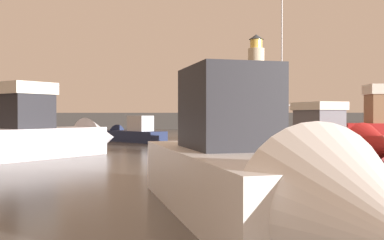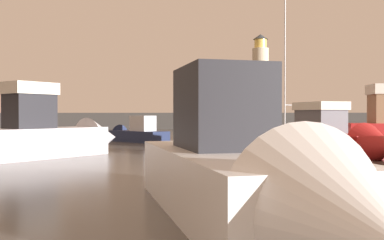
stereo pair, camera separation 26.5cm
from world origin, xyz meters
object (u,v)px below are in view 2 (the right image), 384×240
Objects in this scene: lighthouse at (260,76)px; motorboat_4 at (58,135)px; motorboat_6 at (254,177)px; sailboat_moored at (289,132)px; motorboat_2 at (131,134)px; motorboat_5 at (341,138)px.

lighthouse is 45.64m from motorboat_4.
lighthouse is at bearing 86.22° from motorboat_6.
lighthouse is 57.43m from motorboat_6.
motorboat_2 is at bearing -155.19° from sailboat_moored.
motorboat_5 is at bearing 70.91° from motorboat_6.
lighthouse reaches higher than motorboat_5.
motorboat_5 is at bearing 5.59° from motorboat_4.
motorboat_4 is (-1.07, -11.96, 0.46)m from motorboat_2.
motorboat_4 is 14.65m from motorboat_5.
sailboat_moored is (4.65, 31.64, -0.40)m from motorboat_6.
motorboat_6 is 0.79× the size of sailboat_moored.
motorboat_6 is at bearing -55.68° from motorboat_4.
lighthouse is 34.24m from motorboat_2.
lighthouse reaches higher than motorboat_4.
lighthouse is 26.31m from sailboat_moored.
motorboat_2 is 12.02m from motorboat_4.
motorboat_4 reaches higher than motorboat_6.
motorboat_6 is (8.28, -25.66, 0.33)m from motorboat_2.
motorboat_4 is at bearing -127.96° from sailboat_moored.
motorboat_4 is 0.68× the size of sailboat_moored.
motorboat_5 is at bearing -87.97° from lighthouse.
motorboat_5 is at bearing -87.96° from sailboat_moored.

